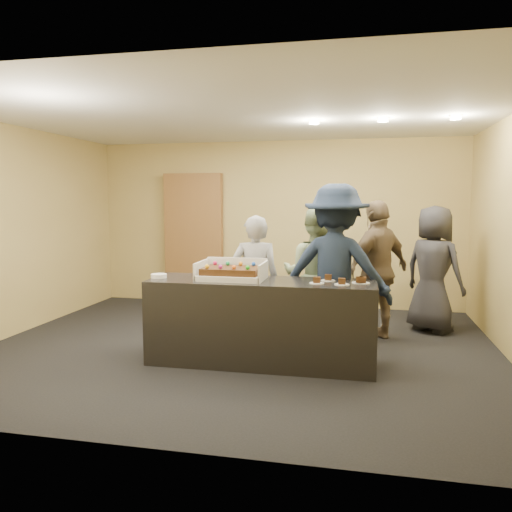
% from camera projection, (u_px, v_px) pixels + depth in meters
% --- Properties ---
extents(room, '(6.04, 6.00, 2.70)m').
position_uv_depth(room, '(240.00, 234.00, 5.79)').
color(room, black).
rests_on(room, ground).
extents(serving_counter, '(2.40, 0.71, 0.90)m').
position_uv_depth(serving_counter, '(261.00, 322.00, 5.33)').
color(serving_counter, black).
rests_on(serving_counter, floor).
extents(storage_cabinet, '(0.99, 0.15, 2.19)m').
position_uv_depth(storage_cabinet, '(194.00, 239.00, 8.45)').
color(storage_cabinet, brown).
rests_on(storage_cabinet, floor).
extents(cake_box, '(0.71, 0.49, 0.21)m').
position_uv_depth(cake_box, '(232.00, 275.00, 5.36)').
color(cake_box, white).
rests_on(cake_box, serving_counter).
extents(sheet_cake, '(0.60, 0.42, 0.12)m').
position_uv_depth(sheet_cake, '(232.00, 270.00, 5.33)').
color(sheet_cake, '#38200C').
rests_on(sheet_cake, cake_box).
extents(plate_stack, '(0.17, 0.17, 0.04)m').
position_uv_depth(plate_stack, '(159.00, 276.00, 5.45)').
color(plate_stack, white).
rests_on(plate_stack, serving_counter).
extents(slice_a, '(0.15, 0.15, 0.07)m').
position_uv_depth(slice_a, '(317.00, 281.00, 5.08)').
color(slice_a, white).
rests_on(slice_a, serving_counter).
extents(slice_b, '(0.15, 0.15, 0.07)m').
position_uv_depth(slice_b, '(328.00, 279.00, 5.24)').
color(slice_b, white).
rests_on(slice_b, serving_counter).
extents(slice_c, '(0.15, 0.15, 0.07)m').
position_uv_depth(slice_c, '(342.00, 283.00, 4.99)').
color(slice_c, white).
rests_on(slice_c, serving_counter).
extents(slice_d, '(0.15, 0.15, 0.07)m').
position_uv_depth(slice_d, '(359.00, 281.00, 5.10)').
color(slice_d, white).
rests_on(slice_d, serving_counter).
extents(slice_e, '(0.15, 0.15, 0.07)m').
position_uv_depth(slice_e, '(363.00, 281.00, 5.09)').
color(slice_e, white).
rests_on(slice_e, serving_counter).
extents(person_server_grey, '(0.62, 0.45, 1.57)m').
position_uv_depth(person_server_grey, '(255.00, 282.00, 5.84)').
color(person_server_grey, '#939397').
rests_on(person_server_grey, floor).
extents(person_sage_man, '(0.89, 0.74, 1.68)m').
position_uv_depth(person_sage_man, '(315.00, 275.00, 6.06)').
color(person_sage_man, '#8DA278').
rests_on(person_sage_man, floor).
extents(person_navy_man, '(1.33, 0.88, 1.92)m').
position_uv_depth(person_navy_man, '(336.00, 271.00, 5.55)').
color(person_navy_man, '#182339').
rests_on(person_navy_man, floor).
extents(person_brown_extra, '(1.01, 1.04, 1.75)m').
position_uv_depth(person_brown_extra, '(378.00, 270.00, 6.21)').
color(person_brown_extra, brown).
rests_on(person_brown_extra, floor).
extents(person_dark_suit, '(0.97, 0.93, 1.68)m').
position_uv_depth(person_dark_suit, '(433.00, 269.00, 6.58)').
color(person_dark_suit, '#26262B').
rests_on(person_dark_suit, floor).
extents(ceiling_spotlights, '(1.72, 0.12, 0.03)m').
position_uv_depth(ceiling_spotlights, '(383.00, 120.00, 5.80)').
color(ceiling_spotlights, '#FFEAC6').
rests_on(ceiling_spotlights, ceiling).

